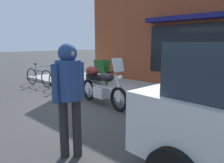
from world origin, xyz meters
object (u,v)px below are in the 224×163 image
Objects in this scene: sandwich_board_sign at (102,72)px; second_bicycle_by_cafe at (39,77)px; parked_bicycle at (61,82)px; pedestrian_walking at (69,87)px; touring_motorcycle at (100,84)px.

second_bicycle_by_cafe is (-2.22, -1.59, -0.24)m from sandwich_board_sign.
parked_bicycle is at bearing -110.99° from sandwich_board_sign.
pedestrian_walking is at bearing -23.44° from second_bicycle_by_cafe.
parked_bicycle is at bearing 177.06° from touring_motorcycle.
parked_bicycle is at bearing 0.62° from second_bicycle_by_cafe.
parked_bicycle is 0.99× the size of second_bicycle_by_cafe.
pedestrian_walking is 5.30m from sandwich_board_sign.
sandwich_board_sign is (0.60, 1.57, 0.26)m from parked_bicycle.
pedestrian_walking reaches higher than parked_bicycle.
touring_motorcycle is 2.36m from sandwich_board_sign.
touring_motorcycle is 2.27m from parked_bicycle.
pedestrian_walking is (1.76, -2.34, 0.52)m from touring_motorcycle.
sandwich_board_sign is 2.74m from second_bicycle_by_cafe.
touring_motorcycle is 3.88m from second_bicycle_by_cafe.
touring_motorcycle is at bearing -1.45° from second_bicycle_by_cafe.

